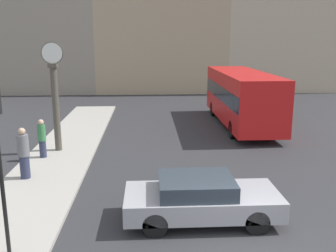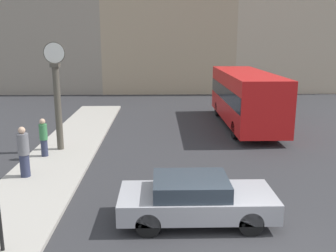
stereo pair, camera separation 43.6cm
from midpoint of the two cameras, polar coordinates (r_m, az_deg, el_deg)
The scene contains 7 objects.
sidewalk_corner at distance 17.26m, azimuth -14.60°, elevation -3.58°, with size 2.78×21.53×0.12m, color #A39E93.
building_row at distance 35.84m, azimuth 2.03°, elevation 17.18°, with size 33.64×5.00×15.87m.
sedan_car at distance 10.46m, azimuth 5.39°, elevation -10.95°, with size 4.22×1.84×1.25m.
bus_distant at distance 21.72m, azimuth 12.29°, elevation 4.51°, with size 2.50×9.12×3.07m.
street_clock at distance 16.77m, azimuth -15.82°, elevation 4.38°, with size 0.91×0.37×4.66m.
pedestrian_green_hoodie at distance 16.24m, azimuth -17.70°, elevation -1.65°, with size 0.33×0.33×1.60m.
pedestrian_grey_jacket at distance 14.04m, azimuth -20.31°, elevation -3.75°, with size 0.40×0.40×1.82m.
Camera 2 is at (-1.91, -7.33, 4.94)m, focal length 40.00 mm.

